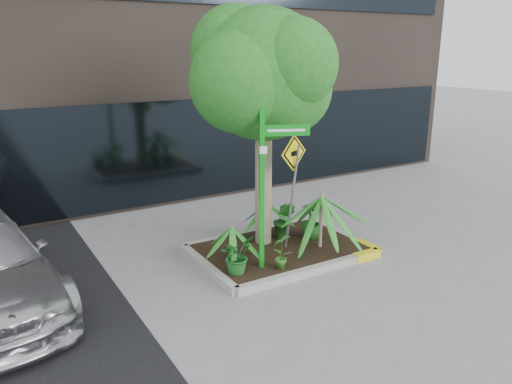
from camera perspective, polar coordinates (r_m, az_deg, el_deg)
ground at (r=9.73m, az=2.73°, el=-7.89°), size 80.00×80.00×0.00m
planter at (r=10.01m, az=2.97°, el=-6.53°), size 3.35×2.36×0.15m
tree at (r=9.53m, az=0.84°, el=13.26°), size 3.18×2.82×4.76m
palm_front at (r=9.74m, az=7.53°, el=-0.50°), size 1.25×1.25×1.39m
palm_left at (r=9.17m, az=-2.76°, el=-4.05°), size 0.78×0.78×0.87m
palm_back at (r=10.29m, az=1.34°, el=-1.37°), size 0.86×0.86×0.95m
shrub_a at (r=8.79m, az=-2.24°, el=-7.23°), size 0.80×0.80×0.65m
shrub_b at (r=10.38m, az=6.32°, el=-3.28°), size 0.57×0.57×0.75m
shrub_c at (r=8.94m, az=2.91°, el=-6.73°), size 0.40×0.40×0.67m
shrub_d at (r=10.31m, az=3.23°, el=-3.17°), size 0.62×0.62×0.80m
street_sign_post at (r=8.63m, az=0.99°, el=2.03°), size 0.82×1.10×3.00m
cattle_sign at (r=9.41m, az=4.25°, el=2.18°), size 0.68×0.32×2.28m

